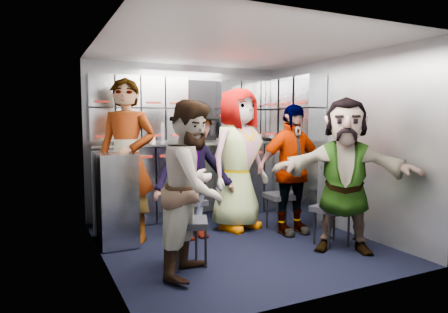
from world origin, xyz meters
name	(u,v)px	position (x,y,z in m)	size (l,w,h in m)	color
floor	(236,242)	(0.00, 0.00, 0.00)	(3.00, 3.00, 0.00)	black
wall_back	(187,140)	(0.00, 1.50, 1.05)	(2.80, 0.04, 2.10)	gray
wall_left	(101,151)	(-1.40, 0.00, 1.05)	(0.04, 3.00, 2.10)	gray
wall_right	(337,144)	(1.40, 0.00, 1.05)	(0.04, 3.00, 2.10)	gray
ceiling	(236,47)	(0.00, 0.00, 2.10)	(2.80, 3.00, 0.02)	silver
cart_bank_back	(193,181)	(0.00, 1.29, 0.49)	(2.68, 0.38, 0.99)	#8F949D
cart_bank_left	(115,198)	(-1.19, 0.56, 0.49)	(0.38, 0.76, 0.99)	#8F949D
counter	(193,144)	(0.00, 1.29, 1.01)	(2.68, 0.42, 0.03)	#ACAFB3
locker_bank_back	(191,109)	(0.00, 1.35, 1.49)	(2.68, 0.28, 0.82)	#8F949D
locker_bank_right	(294,109)	(1.25, 0.70, 1.49)	(0.28, 1.00, 0.82)	#8F949D
right_cabinet	(297,182)	(1.25, 0.60, 0.50)	(0.28, 1.20, 1.00)	#8F949D
coffee_niche	(201,111)	(0.18, 1.41, 1.47)	(0.46, 0.16, 0.84)	black
red_latch_strip	(198,155)	(0.00, 1.09, 0.88)	(2.60, 0.02, 0.03)	maroon
jump_seat_near_left	(187,225)	(-0.73, -0.45, 0.38)	(0.47, 0.46, 0.43)	black
jump_seat_mid_left	(189,204)	(-0.35, 0.51, 0.36)	(0.38, 0.37, 0.41)	black
jump_seat_center	(231,193)	(0.29, 0.68, 0.41)	(0.51, 0.50, 0.46)	black
jump_seat_mid_right	(282,198)	(0.75, 0.22, 0.40)	(0.40, 0.38, 0.45)	black
jump_seat_near_right	(332,210)	(0.87, -0.54, 0.38)	(0.46, 0.45, 0.43)	black
attendant_standing	(127,160)	(-1.05, 0.56, 0.90)	(0.65, 0.43, 1.79)	black
attendant_arc_a	(194,188)	(-0.73, -0.63, 0.75)	(0.73, 0.57, 1.51)	black
attendant_arc_b	(194,171)	(-0.35, 0.33, 0.77)	(1.00, 0.58, 1.55)	black
attendant_arc_c	(238,159)	(0.29, 0.50, 0.86)	(0.84, 0.55, 1.72)	black
attendant_arc_d	(291,169)	(0.75, 0.04, 0.76)	(0.89, 0.37, 1.52)	black
attendant_arc_e	(345,175)	(0.87, -0.72, 0.79)	(1.46, 0.46, 1.57)	black
bottle_left	(121,134)	(-0.97, 1.24, 1.17)	(0.06, 0.06, 0.28)	white
bottle_mid	(162,133)	(-0.44, 1.24, 1.17)	(0.07, 0.07, 0.27)	white
bottle_right	(249,133)	(0.85, 1.24, 1.15)	(0.06, 0.06, 0.23)	white
cup_left	(153,140)	(-0.57, 1.23, 1.08)	(0.07, 0.07, 0.11)	beige
cup_right	(259,138)	(1.01, 1.23, 1.08)	(0.08, 0.08, 0.10)	beige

